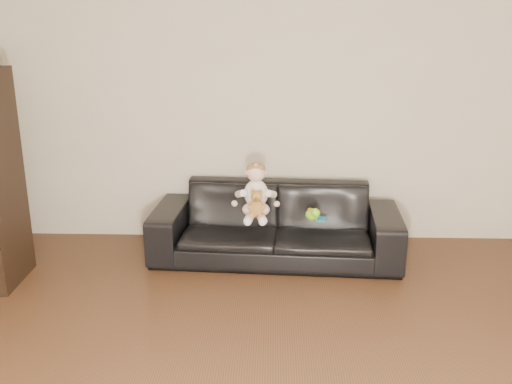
{
  "coord_description": "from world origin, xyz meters",
  "views": [
    {
      "loc": [
        -0.03,
        -2.47,
        2.04
      ],
      "look_at": [
        -0.17,
        2.15,
        0.63
      ],
      "focal_mm": 40.0,
      "sensor_mm": 36.0,
      "label": 1
    }
  ],
  "objects_px": {
    "baby": "(256,194)",
    "toy_rattle": "(310,214)",
    "sofa": "(276,223)",
    "teddy_bear": "(257,204)",
    "toy_green": "(312,215)",
    "toy_blue_disc": "(320,219)"
  },
  "relations": [
    {
      "from": "sofa",
      "to": "baby",
      "type": "height_order",
      "value": "baby"
    },
    {
      "from": "baby",
      "to": "toy_green",
      "type": "height_order",
      "value": "baby"
    },
    {
      "from": "sofa",
      "to": "teddy_bear",
      "type": "xyz_separation_m",
      "value": [
        -0.16,
        -0.26,
        0.27
      ]
    },
    {
      "from": "sofa",
      "to": "teddy_bear",
      "type": "distance_m",
      "value": 0.41
    },
    {
      "from": "toy_green",
      "to": "toy_rattle",
      "type": "height_order",
      "value": "toy_green"
    },
    {
      "from": "teddy_bear",
      "to": "toy_green",
      "type": "height_order",
      "value": "teddy_bear"
    },
    {
      "from": "toy_green",
      "to": "toy_rattle",
      "type": "distance_m",
      "value": 0.06
    },
    {
      "from": "toy_rattle",
      "to": "toy_blue_disc",
      "type": "relative_size",
      "value": 0.74
    },
    {
      "from": "toy_green",
      "to": "sofa",
      "type": "bearing_deg",
      "value": 149.03
    },
    {
      "from": "toy_green",
      "to": "toy_blue_disc",
      "type": "height_order",
      "value": "toy_green"
    },
    {
      "from": "toy_rattle",
      "to": "sofa",
      "type": "bearing_deg",
      "value": 156.38
    },
    {
      "from": "baby",
      "to": "teddy_bear",
      "type": "height_order",
      "value": "baby"
    },
    {
      "from": "baby",
      "to": "teddy_bear",
      "type": "relative_size",
      "value": 2.08
    },
    {
      "from": "baby",
      "to": "toy_rattle",
      "type": "relative_size",
      "value": 6.18
    },
    {
      "from": "teddy_bear",
      "to": "toy_blue_disc",
      "type": "height_order",
      "value": "teddy_bear"
    },
    {
      "from": "toy_green",
      "to": "toy_blue_disc",
      "type": "relative_size",
      "value": 1.39
    },
    {
      "from": "toy_green",
      "to": "toy_rattle",
      "type": "xyz_separation_m",
      "value": [
        -0.02,
        0.06,
        -0.01
      ]
    },
    {
      "from": "toy_blue_disc",
      "to": "toy_green",
      "type": "bearing_deg",
      "value": -175.31
    },
    {
      "from": "sofa",
      "to": "toy_blue_disc",
      "type": "xyz_separation_m",
      "value": [
        0.37,
        -0.18,
        0.11
      ]
    },
    {
      "from": "sofa",
      "to": "toy_blue_disc",
      "type": "distance_m",
      "value": 0.43
    },
    {
      "from": "baby",
      "to": "toy_rattle",
      "type": "distance_m",
      "value": 0.49
    },
    {
      "from": "toy_green",
      "to": "toy_blue_disc",
      "type": "xyz_separation_m",
      "value": [
        0.07,
        0.01,
        -0.04
      ]
    }
  ]
}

